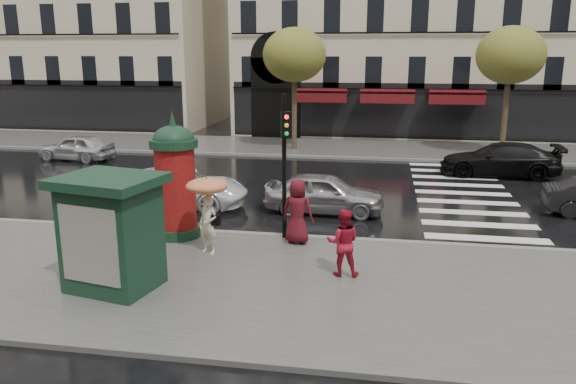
% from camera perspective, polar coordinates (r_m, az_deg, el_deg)
% --- Properties ---
extents(ground, '(160.00, 160.00, 0.00)m').
position_cam_1_polar(ground, '(13.86, -3.00, -8.68)').
color(ground, black).
rests_on(ground, ground).
extents(near_sidewalk, '(90.00, 7.00, 0.12)m').
position_cam_1_polar(near_sidewalk, '(13.39, -3.48, -9.26)').
color(near_sidewalk, '#474744').
rests_on(near_sidewalk, ground).
extents(far_sidewalk, '(90.00, 6.00, 0.12)m').
position_cam_1_polar(far_sidewalk, '(32.03, 4.46, 4.49)').
color(far_sidewalk, '#474744').
rests_on(far_sidewalk, ground).
extents(near_kerb, '(90.00, 0.25, 0.14)m').
position_cam_1_polar(near_kerb, '(16.59, -0.73, -4.52)').
color(near_kerb, slate).
rests_on(near_kerb, ground).
extents(far_kerb, '(90.00, 0.25, 0.14)m').
position_cam_1_polar(far_kerb, '(29.09, 3.91, 3.55)').
color(far_kerb, slate).
rests_on(far_kerb, ground).
extents(zebra_crossing, '(3.60, 11.75, 0.01)m').
position_cam_1_polar(zebra_crossing, '(22.92, 17.30, -0.09)').
color(zebra_crossing, silver).
rests_on(zebra_crossing, ground).
extents(tree_far_left, '(3.40, 3.40, 6.64)m').
position_cam_1_polar(tree_far_left, '(30.85, 0.66, 13.71)').
color(tree_far_left, '#38281C').
rests_on(tree_far_left, ground).
extents(tree_far_right, '(3.40, 3.40, 6.64)m').
position_cam_1_polar(tree_far_right, '(31.08, 21.66, 12.75)').
color(tree_far_right, '#38281C').
rests_on(tree_far_right, ground).
extents(woman_umbrella, '(1.10, 1.10, 2.11)m').
position_cam_1_polar(woman_umbrella, '(14.85, -8.18, -1.09)').
color(woman_umbrella, beige).
rests_on(woman_umbrella, near_sidewalk).
extents(woman_red, '(0.83, 0.67, 1.64)m').
position_cam_1_polar(woman_red, '(13.48, 5.61, -5.12)').
color(woman_red, maroon).
rests_on(woman_red, near_sidewalk).
extents(man_burgundy, '(0.98, 0.73, 1.83)m').
position_cam_1_polar(man_burgundy, '(15.64, 0.97, -1.96)').
color(man_burgundy, '#4F0F18').
rests_on(man_burgundy, near_sidewalk).
extents(morris_column, '(1.36, 1.36, 3.66)m').
position_cam_1_polar(morris_column, '(16.33, -11.39, 1.46)').
color(morris_column, '#13311F').
rests_on(morris_column, near_sidewalk).
extents(traffic_light, '(0.31, 0.41, 4.12)m').
position_cam_1_polar(traffic_light, '(15.67, -0.33, 3.99)').
color(traffic_light, black).
rests_on(traffic_light, near_sidewalk).
extents(newsstand, '(2.48, 2.22, 2.60)m').
position_cam_1_polar(newsstand, '(13.16, -17.47, -3.83)').
color(newsstand, '#13311F').
rests_on(newsstand, near_sidewalk).
extents(car_silver, '(4.10, 1.76, 1.38)m').
position_cam_1_polar(car_silver, '(19.11, 3.70, -0.10)').
color(car_silver, '#A7A7AC').
rests_on(car_silver, ground).
extents(car_white, '(4.95, 2.36, 1.36)m').
position_cam_1_polar(car_white, '(20.25, -11.07, 0.45)').
color(car_white, white).
rests_on(car_white, ground).
extents(car_black, '(5.15, 2.28, 1.47)m').
position_cam_1_polar(car_black, '(26.50, 20.71, 3.10)').
color(car_black, black).
rests_on(car_black, ground).
extents(car_far_silver, '(4.02, 2.02, 1.31)m').
position_cam_1_polar(car_far_silver, '(30.39, -20.68, 4.25)').
color(car_far_silver, silver).
rests_on(car_far_silver, ground).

